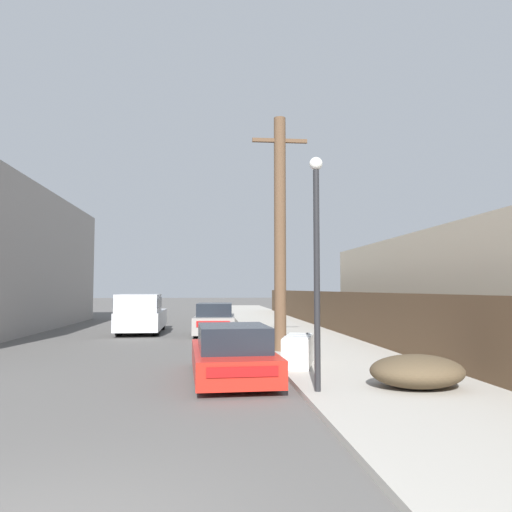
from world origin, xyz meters
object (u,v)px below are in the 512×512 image
Objects in this scene: discarded_fridge at (298,350)px; street_lamp at (317,253)px; brush_pile at (417,371)px; pickup_truck at (141,314)px; utility_pole at (280,230)px; parked_sports_car_red at (232,354)px; car_parked_mid at (215,320)px.

street_lamp is at bearing -77.64° from discarded_fridge.
street_lamp is at bearing -176.35° from brush_pile.
pickup_truck is 10.06m from utility_pole.
car_parked_mid is at bearing 88.58° from parked_sports_car_red.
utility_pole is at bearing 106.84° from discarded_fridge.
parked_sports_car_red is at bearing -131.04° from discarded_fridge.
parked_sports_car_red is 1.09× the size of car_parked_mid.
pickup_truck is at bearing 132.68° from discarded_fridge.
street_lamp is 3.10m from brush_pile.
street_lamp reaches higher than pickup_truck.
street_lamp reaches higher than brush_pile.
discarded_fridge reaches higher than brush_pile.
brush_pile is at bearing 116.59° from pickup_truck.
parked_sports_car_red is 1.00× the size of street_lamp.
street_lamp is (5.22, -14.18, 1.86)m from pickup_truck.
utility_pole reaches higher than brush_pile.
parked_sports_car_red reaches higher than discarded_fridge.
parked_sports_car_red is at bearing -112.74° from utility_pole.
car_parked_mid reaches higher than brush_pile.
discarded_fridge is 3.62m from brush_pile.
utility_pole is at bearing 123.58° from pickup_truck.
street_lamp is at bearing -79.43° from car_parked_mid.
brush_pile is (1.86, -6.13, -3.52)m from utility_pole.
utility_pole is (1.99, -6.90, 3.30)m from car_parked_mid.
discarded_fridge is at bearing 115.71° from pickup_truck.
parked_sports_car_red is 0.84× the size of pickup_truck.
discarded_fridge is 12.21m from pickup_truck.
car_parked_mid is 7.90m from utility_pole.
brush_pile is at bearing 3.65° from street_lamp.
street_lamp is (1.55, -2.11, 2.21)m from parked_sports_car_red.
pickup_truck is (-5.44, 10.93, 0.42)m from discarded_fridge.
parked_sports_car_red is 11.05m from car_parked_mid.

